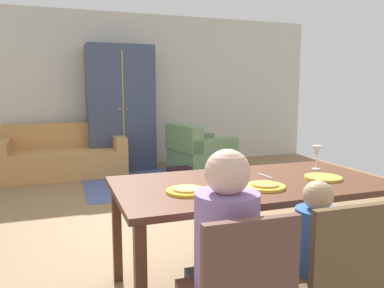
% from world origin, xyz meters
% --- Properties ---
extents(ground_plane, '(7.21, 6.09, 0.02)m').
position_xyz_m(ground_plane, '(0.00, 0.44, -0.01)').
color(ground_plane, olive).
extents(back_wall, '(7.21, 0.10, 2.70)m').
position_xyz_m(back_wall, '(0.00, 3.54, 1.35)').
color(back_wall, beige).
rests_on(back_wall, ground_plane).
extents(dining_table, '(1.82, 0.94, 0.76)m').
position_xyz_m(dining_table, '(0.00, -1.16, 0.69)').
color(dining_table, '#562F1E').
rests_on(dining_table, ground_plane).
extents(plate_near_man, '(0.25, 0.25, 0.02)m').
position_xyz_m(plate_near_man, '(-0.50, -1.28, 0.77)').
color(plate_near_man, yellow).
rests_on(plate_near_man, dining_table).
extents(pizza_near_man, '(0.17, 0.17, 0.01)m').
position_xyz_m(pizza_near_man, '(-0.50, -1.28, 0.78)').
color(pizza_near_man, '#E4A352').
rests_on(pizza_near_man, plate_near_man).
extents(plate_near_child, '(0.25, 0.25, 0.02)m').
position_xyz_m(plate_near_child, '(0.00, -1.34, 0.77)').
color(plate_near_child, yellow).
rests_on(plate_near_child, dining_table).
extents(pizza_near_child, '(0.17, 0.17, 0.01)m').
position_xyz_m(pizza_near_child, '(0.00, -1.34, 0.78)').
color(pizza_near_child, gold).
rests_on(pizza_near_child, plate_near_child).
extents(plate_near_woman, '(0.25, 0.25, 0.02)m').
position_xyz_m(plate_near_woman, '(0.50, -1.26, 0.77)').
color(plate_near_woman, yellow).
rests_on(plate_near_woman, dining_table).
extents(wine_glass, '(0.07, 0.07, 0.19)m').
position_xyz_m(wine_glass, '(0.66, -0.98, 0.89)').
color(wine_glass, silver).
rests_on(wine_glass, dining_table).
extents(fork, '(0.04, 0.15, 0.01)m').
position_xyz_m(fork, '(-0.27, -1.21, 0.76)').
color(fork, silver).
rests_on(fork, dining_table).
extents(knife, '(0.02, 0.17, 0.01)m').
position_xyz_m(knife, '(0.17, -1.06, 0.76)').
color(knife, silver).
rests_on(knife, dining_table).
extents(person_man, '(0.30, 0.40, 1.11)m').
position_xyz_m(person_man, '(-0.50, -1.82, 0.51)').
color(person_man, '#374240').
rests_on(person_man, ground_plane).
extents(dining_chair_child, '(0.43, 0.43, 0.87)m').
position_xyz_m(dining_chair_child, '(0.00, -1.99, 0.49)').
color(dining_chair_child, brown).
rests_on(dining_chair_child, ground_plane).
extents(person_child, '(0.22, 0.29, 0.92)m').
position_xyz_m(person_child, '(0.00, -1.82, 0.43)').
color(person_child, '#2C3751').
rests_on(person_child, ground_plane).
extents(area_rug, '(2.60, 1.80, 0.01)m').
position_xyz_m(area_rug, '(0.38, 2.06, 0.00)').
color(area_rug, '#4A5787').
rests_on(area_rug, ground_plane).
extents(couch, '(1.89, 0.86, 0.82)m').
position_xyz_m(couch, '(-1.15, 2.92, 0.30)').
color(couch, tan).
rests_on(couch, ground_plane).
extents(armchair, '(1.02, 1.01, 0.82)m').
position_xyz_m(armchair, '(0.90, 2.25, 0.32)').
color(armchair, '#638256').
rests_on(armchair, ground_plane).
extents(armoire, '(1.10, 0.59, 2.10)m').
position_xyz_m(armoire, '(-0.19, 3.15, 1.05)').
color(armoire, '#374159').
rests_on(armoire, ground_plane).
extents(handbag, '(0.32, 0.16, 0.26)m').
position_xyz_m(handbag, '(0.40, 1.76, 0.13)').
color(handbag, black).
rests_on(handbag, ground_plane).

